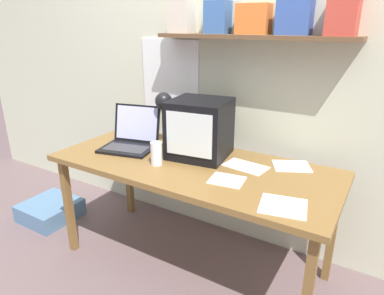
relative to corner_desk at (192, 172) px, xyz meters
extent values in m
plane|color=#695456|center=(0.00, 0.00, -0.67)|extent=(12.00, 12.00, 0.00)
cube|color=beige|center=(0.00, 0.51, 0.63)|extent=(5.60, 0.06, 2.60)
cube|color=white|center=(-0.48, 0.48, 0.48)|extent=(0.49, 0.01, 0.52)
cube|color=brown|center=(0.17, 0.39, 0.78)|extent=(1.25, 0.18, 0.02)
cube|color=beige|center=(-0.33, 0.42, 0.90)|extent=(0.15, 0.14, 0.22)
cube|color=#3C66AB|center=(-0.07, 0.43, 0.89)|extent=(0.15, 0.11, 0.20)
cube|color=orange|center=(0.17, 0.43, 0.88)|extent=(0.20, 0.11, 0.17)
cube|color=#395AAD|center=(0.42, 0.43, 0.88)|extent=(0.19, 0.11, 0.19)
cube|color=#CB4335|center=(0.67, 0.40, 0.90)|extent=(0.15, 0.16, 0.21)
cube|color=brown|center=(0.00, 0.00, 0.04)|extent=(1.73, 0.74, 0.03)
cube|color=brown|center=(-0.80, -0.31, -0.32)|extent=(0.04, 0.05, 0.69)
cube|color=brown|center=(-0.80, 0.31, -0.32)|extent=(0.04, 0.05, 0.69)
cube|color=brown|center=(0.80, 0.31, -0.32)|extent=(0.04, 0.05, 0.69)
cube|color=black|center=(-0.02, 0.13, 0.24)|extent=(0.39, 0.38, 0.36)
cube|color=silver|center=(0.00, -0.04, 0.25)|extent=(0.28, 0.05, 0.26)
cube|color=black|center=(-0.49, -0.03, 0.07)|extent=(0.39, 0.33, 0.02)
cube|color=#38383A|center=(-0.48, -0.05, 0.08)|extent=(0.31, 0.20, 0.00)
cube|color=black|center=(-0.52, 0.12, 0.20)|extent=(0.34, 0.14, 0.25)
cube|color=#B9BBF1|center=(-0.52, 0.12, 0.20)|extent=(0.31, 0.13, 0.23)
cylinder|color=black|center=(-0.31, 0.24, 0.07)|extent=(0.13, 0.13, 0.01)
cylinder|color=black|center=(-0.31, 0.24, 0.22)|extent=(0.02, 0.02, 0.30)
sphere|color=black|center=(-0.33, 0.18, 0.37)|extent=(0.11, 0.11, 0.11)
cylinder|color=white|center=(-0.17, -0.13, 0.13)|extent=(0.07, 0.07, 0.14)
cylinder|color=yellow|center=(-0.17, -0.13, 0.11)|extent=(0.06, 0.06, 0.10)
cube|color=silver|center=(0.30, 0.12, 0.06)|extent=(0.27, 0.18, 0.00)
cube|color=white|center=(0.29, -0.11, 0.06)|extent=(0.20, 0.18, 0.00)
cube|color=white|center=(0.63, -0.22, 0.06)|extent=(0.25, 0.24, 0.00)
cube|color=white|center=(0.53, 0.26, 0.06)|extent=(0.26, 0.25, 0.00)
cube|color=#54789C|center=(-1.30, -0.12, -0.60)|extent=(0.40, 0.40, 0.14)
camera|label=1|loc=(0.99, -1.63, 0.86)|focal=32.00mm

